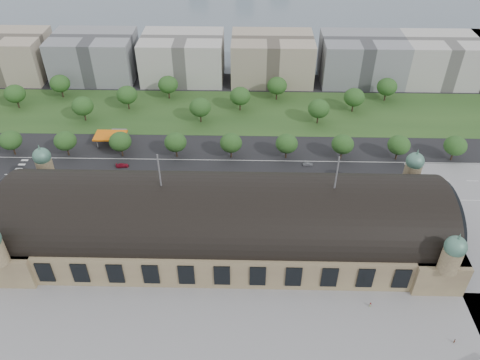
{
  "coord_description": "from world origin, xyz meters",
  "views": [
    {
      "loc": [
        7.72,
        -115.98,
        117.71
      ],
      "look_at": [
        4.68,
        18.39,
        14.0
      ],
      "focal_mm": 35.0,
      "sensor_mm": 36.0,
      "label": 1
    }
  ],
  "objects_px": {
    "traffic_car_3": "(122,165)",
    "parked_car_0": "(22,200)",
    "petrol_station": "(115,135)",
    "parked_car_2": "(96,200)",
    "bus_mid": "(246,189)",
    "parked_car_4": "(85,194)",
    "bus_west": "(210,183)",
    "traffic_car_5": "(308,164)",
    "parked_car_6": "(117,201)",
    "bus_east": "(304,187)",
    "pedestrian_0": "(370,305)",
    "traffic_car_6": "(439,193)",
    "parked_car_3": "(131,195)",
    "pedestrian_1": "(455,341)",
    "traffic_car_1": "(56,173)",
    "traffic_car_2": "(123,185)",
    "parked_car_5": "(181,202)",
    "parked_car_1": "(76,199)",
    "traffic_car_4": "(274,188)"
  },
  "relations": [
    {
      "from": "traffic_car_3",
      "to": "parked_car_0",
      "type": "bearing_deg",
      "value": 117.81
    },
    {
      "from": "petrol_station",
      "to": "parked_car_2",
      "type": "xyz_separation_m",
      "value": [
        2.57,
        -43.87,
        -2.24
      ]
    },
    {
      "from": "parked_car_2",
      "to": "bus_mid",
      "type": "height_order",
      "value": "bus_mid"
    },
    {
      "from": "parked_car_4",
      "to": "bus_mid",
      "type": "bearing_deg",
      "value": 61.4
    },
    {
      "from": "parked_car_4",
      "to": "bus_west",
      "type": "distance_m",
      "value": 49.71
    },
    {
      "from": "traffic_car_5",
      "to": "parked_car_0",
      "type": "xyz_separation_m",
      "value": [
        -113.17,
        -26.32,
        -0.05
      ]
    },
    {
      "from": "parked_car_6",
      "to": "bus_east",
      "type": "relative_size",
      "value": 0.43
    },
    {
      "from": "pedestrian_0",
      "to": "traffic_car_6",
      "type": "bearing_deg",
      "value": 48.45
    },
    {
      "from": "parked_car_2",
      "to": "pedestrian_0",
      "type": "relative_size",
      "value": 2.8
    },
    {
      "from": "bus_west",
      "to": "petrol_station",
      "type": "bearing_deg",
      "value": 52.08
    },
    {
      "from": "parked_car_4",
      "to": "traffic_car_6",
      "type": "bearing_deg",
      "value": 59.55
    },
    {
      "from": "petrol_station",
      "to": "parked_car_0",
      "type": "distance_m",
      "value": 51.45
    },
    {
      "from": "parked_car_4",
      "to": "bus_mid",
      "type": "xyz_separation_m",
      "value": [
        63.85,
        3.85,
        0.88
      ]
    },
    {
      "from": "parked_car_3",
      "to": "parked_car_4",
      "type": "height_order",
      "value": "parked_car_4"
    },
    {
      "from": "pedestrian_1",
      "to": "traffic_car_6",
      "type": "bearing_deg",
      "value": 9.12
    },
    {
      "from": "traffic_car_1",
      "to": "bus_west",
      "type": "relative_size",
      "value": 0.34
    },
    {
      "from": "bus_mid",
      "to": "parked_car_6",
      "type": "bearing_deg",
      "value": 93.73
    },
    {
      "from": "traffic_car_2",
      "to": "parked_car_5",
      "type": "distance_m",
      "value": 26.64
    },
    {
      "from": "pedestrian_1",
      "to": "parked_car_4",
      "type": "bearing_deg",
      "value": 85.98
    },
    {
      "from": "parked_car_0",
      "to": "parked_car_4",
      "type": "height_order",
      "value": "parked_car_4"
    },
    {
      "from": "parked_car_6",
      "to": "bus_mid",
      "type": "height_order",
      "value": "bus_mid"
    },
    {
      "from": "pedestrian_0",
      "to": "parked_car_2",
      "type": "bearing_deg",
      "value": 147.03
    },
    {
      "from": "bus_east",
      "to": "bus_mid",
      "type": "bearing_deg",
      "value": 96.51
    },
    {
      "from": "parked_car_2",
      "to": "bus_mid",
      "type": "distance_m",
      "value": 58.82
    },
    {
      "from": "traffic_car_3",
      "to": "traffic_car_5",
      "type": "xyz_separation_m",
      "value": [
        79.4,
        2.71,
        -0.08
      ]
    },
    {
      "from": "parked_car_1",
      "to": "parked_car_5",
      "type": "distance_m",
      "value": 40.93
    },
    {
      "from": "traffic_car_5",
      "to": "parked_car_3",
      "type": "xyz_separation_m",
      "value": [
        -71.45,
        -22.32,
        0.03
      ]
    },
    {
      "from": "traffic_car_5",
      "to": "bus_west",
      "type": "xyz_separation_m",
      "value": [
        -40.8,
        -15.32,
        1.17
      ]
    },
    {
      "from": "parked_car_4",
      "to": "parked_car_6",
      "type": "distance_m",
      "value": 14.52
    },
    {
      "from": "petrol_station",
      "to": "traffic_car_1",
      "type": "relative_size",
      "value": 3.04
    },
    {
      "from": "traffic_car_2",
      "to": "parked_car_6",
      "type": "distance_m",
      "value": 10.01
    },
    {
      "from": "parked_car_2",
      "to": "parked_car_3",
      "type": "distance_m",
      "value": 13.53
    },
    {
      "from": "traffic_car_4",
      "to": "parked_car_6",
      "type": "bearing_deg",
      "value": -81.16
    },
    {
      "from": "bus_west",
      "to": "pedestrian_0",
      "type": "xyz_separation_m",
      "value": [
        52.99,
        -57.82,
        -0.99
      ]
    },
    {
      "from": "parked_car_0",
      "to": "parked_car_4",
      "type": "xyz_separation_m",
      "value": [
        23.16,
        4.0,
        0.11
      ]
    },
    {
      "from": "traffic_car_2",
      "to": "traffic_car_5",
      "type": "distance_m",
      "value": 77.86
    },
    {
      "from": "traffic_car_4",
      "to": "parked_car_3",
      "type": "bearing_deg",
      "value": -84.41
    },
    {
      "from": "petrol_station",
      "to": "parked_car_5",
      "type": "distance_m",
      "value": 56.88
    },
    {
      "from": "traffic_car_1",
      "to": "parked_car_5",
      "type": "bearing_deg",
      "value": -107.15
    },
    {
      "from": "parked_car_0",
      "to": "pedestrian_1",
      "type": "relative_size",
      "value": 2.33
    },
    {
      "from": "traffic_car_4",
      "to": "pedestrian_0",
      "type": "bearing_deg",
      "value": 25.42
    },
    {
      "from": "bus_mid",
      "to": "parked_car_1",
      "type": "bearing_deg",
      "value": 90.81
    },
    {
      "from": "traffic_car_4",
      "to": "parked_car_6",
      "type": "xyz_separation_m",
      "value": [
        -60.89,
        -9.84,
        0.07
      ]
    },
    {
      "from": "bus_east",
      "to": "parked_car_1",
      "type": "bearing_deg",
      "value": 97.79
    },
    {
      "from": "parked_car_0",
      "to": "parked_car_4",
      "type": "bearing_deg",
      "value": 69.87
    },
    {
      "from": "traffic_car_6",
      "to": "parked_car_4",
      "type": "height_order",
      "value": "parked_car_4"
    },
    {
      "from": "parked_car_6",
      "to": "traffic_car_1",
      "type": "bearing_deg",
      "value": -141.56
    },
    {
      "from": "parked_car_5",
      "to": "pedestrian_1",
      "type": "xyz_separation_m",
      "value": [
        85.01,
        -58.85,
        0.09
      ]
    },
    {
      "from": "traffic_car_6",
      "to": "parked_car_1",
      "type": "relative_size",
      "value": 0.92
    },
    {
      "from": "parked_car_4",
      "to": "traffic_car_1",
      "type": "bearing_deg",
      "value": -162.03
    }
  ]
}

